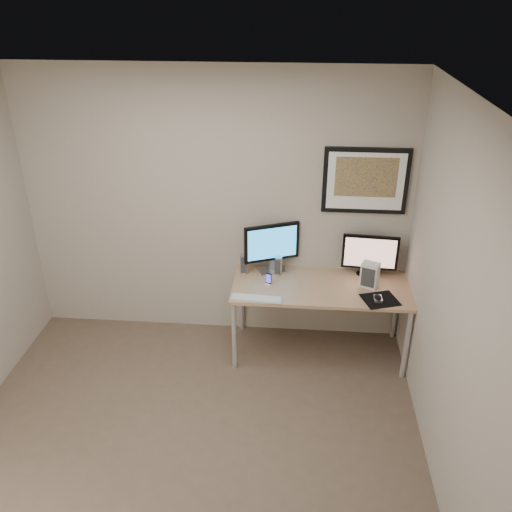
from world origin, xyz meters
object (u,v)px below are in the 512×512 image
object	(u,v)px
desk	(320,292)
monitor_tv	(370,254)
speaker_left	(244,263)
monitor_large	(272,246)
speaker_right	(278,265)
keyboard	(256,298)
framed_art	(366,181)
fan_unit	(370,275)
phone_dock	(269,279)

from	to	relation	value
desk	monitor_tv	size ratio (longest dim) A/B	3.13
speaker_left	monitor_large	bearing A→B (deg)	10.96
desk	speaker_right	distance (m)	0.47
monitor_large	keyboard	distance (m)	0.59
keyboard	speaker_left	bearing A→B (deg)	112.31
framed_art	desk	bearing A→B (deg)	-136.54
framed_art	monitor_tv	world-z (taller)	framed_art
monitor_large	fan_unit	bearing A→B (deg)	-35.43
monitor_tv	fan_unit	world-z (taller)	monitor_tv
speaker_left	phone_dock	bearing A→B (deg)	-40.16
keyboard	phone_dock	bearing A→B (deg)	74.39
monitor_large	monitor_tv	distance (m)	0.91
speaker_right	keyboard	distance (m)	0.51
framed_art	speaker_left	size ratio (longest dim) A/B	3.92
framed_art	monitor_tv	size ratio (longest dim) A/B	1.47
speaker_right	monitor_tv	bearing A→B (deg)	11.84
speaker_right	monitor_large	bearing A→B (deg)	154.57
desk	monitor_large	world-z (taller)	monitor_large
framed_art	fan_unit	xyz separation A→B (m)	(0.08, -0.30, -0.78)
framed_art	monitor_large	world-z (taller)	framed_art
desk	speaker_right	bearing A→B (deg)	154.49
monitor_tv	speaker_left	bearing A→B (deg)	-172.70
monitor_large	keyboard	size ratio (longest dim) A/B	1.12
desk	framed_art	bearing A→B (deg)	43.46
desk	keyboard	xyz separation A→B (m)	(-0.57, -0.28, 0.07)
monitor_tv	speaker_right	xyz separation A→B (m)	(-0.84, -0.06, -0.13)
framed_art	phone_dock	xyz separation A→B (m)	(-0.82, -0.36, -0.83)
framed_art	monitor_large	bearing A→B (deg)	-173.17
speaker_right	phone_dock	world-z (taller)	speaker_right
monitor_large	speaker_left	world-z (taller)	monitor_large
monitor_tv	speaker_right	world-z (taller)	monitor_tv
framed_art	fan_unit	distance (m)	0.84
speaker_left	monitor_tv	bearing A→B (deg)	3.51
monitor_tv	speaker_right	distance (m)	0.85
monitor_tv	speaker_left	xyz separation A→B (m)	(-1.16, -0.06, -0.12)
speaker_left	keyboard	size ratio (longest dim) A/B	0.43
keyboard	framed_art	bearing A→B (deg)	38.13
phone_dock	fan_unit	distance (m)	0.91
monitor_tv	keyboard	size ratio (longest dim) A/B	1.15
monitor_tv	speaker_left	size ratio (longest dim) A/B	2.67
keyboard	monitor_large	bearing A→B (deg)	83.15
desk	keyboard	world-z (taller)	keyboard
phone_dock	fan_unit	world-z (taller)	fan_unit
keyboard	fan_unit	bearing A→B (deg)	21.60
desk	speaker_right	xyz separation A→B (m)	(-0.40, 0.19, 0.15)
desk	monitor_large	xyz separation A→B (m)	(-0.46, 0.23, 0.33)
monitor_large	speaker_right	size ratio (longest dim) A/B	2.82
monitor_tv	phone_dock	size ratio (longest dim) A/B	4.26
framed_art	monitor_tv	distance (m)	0.69
fan_unit	phone_dock	bearing A→B (deg)	-154.54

